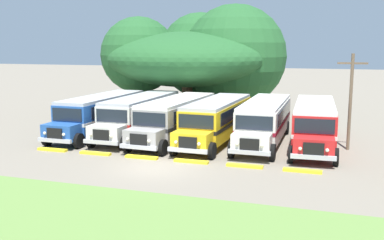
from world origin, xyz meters
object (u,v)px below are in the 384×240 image
(broad_shade_tree, at_px, (199,57))
(utility_pole, at_px, (351,99))
(parked_bus_slot_3, at_px, (217,118))
(parked_bus_slot_5, at_px, (314,122))
(parked_bus_slot_1, at_px, (140,114))
(parked_bus_slot_0, at_px, (101,113))
(parked_bus_slot_2, at_px, (176,117))
(parked_bus_slot_4, at_px, (265,119))

(broad_shade_tree, relative_size, utility_pole, 2.79)
(parked_bus_slot_3, relative_size, parked_bus_slot_5, 1.00)
(parked_bus_slot_3, bearing_deg, utility_pole, 92.30)
(parked_bus_slot_1, distance_m, utility_pole, 14.61)
(parked_bus_slot_1, relative_size, utility_pole, 1.79)
(parked_bus_slot_0, height_order, parked_bus_slot_3, same)
(parked_bus_slot_2, distance_m, parked_bus_slot_4, 6.13)
(parked_bus_slot_0, distance_m, parked_bus_slot_2, 6.01)
(parked_bus_slot_2, distance_m, utility_pole, 11.62)
(parked_bus_slot_1, relative_size, parked_bus_slot_3, 1.00)
(parked_bus_slot_2, relative_size, parked_bus_slot_3, 1.00)
(parked_bus_slot_3, distance_m, broad_shade_tree, 13.49)
(parked_bus_slot_5, bearing_deg, broad_shade_tree, -137.48)
(parked_bus_slot_1, height_order, parked_bus_slot_2, same)
(parked_bus_slot_4, bearing_deg, parked_bus_slot_1, -89.50)
(parked_bus_slot_2, bearing_deg, parked_bus_slot_5, 97.18)
(parked_bus_slot_1, xyz_separation_m, utility_pole, (14.51, -0.30, 1.68))
(parked_bus_slot_4, height_order, broad_shade_tree, broad_shade_tree)
(parked_bus_slot_5, relative_size, utility_pole, 1.80)
(parked_bus_slot_2, height_order, utility_pole, utility_pole)
(parked_bus_slot_2, bearing_deg, parked_bus_slot_1, -97.17)
(broad_shade_tree, distance_m, utility_pole, 18.16)
(parked_bus_slot_2, bearing_deg, utility_pole, 93.85)
(broad_shade_tree, bearing_deg, parked_bus_slot_4, -54.00)
(parked_bus_slot_5, bearing_deg, parked_bus_slot_3, -87.57)
(parked_bus_slot_3, bearing_deg, parked_bus_slot_0, -87.93)
(utility_pole, bearing_deg, parked_bus_slot_0, -179.47)
(parked_bus_slot_0, height_order, parked_bus_slot_4, same)
(parked_bus_slot_4, bearing_deg, broad_shade_tree, -144.88)
(parked_bus_slot_1, relative_size, parked_bus_slot_5, 0.99)
(parked_bus_slot_4, relative_size, utility_pole, 1.80)
(parked_bus_slot_5, distance_m, utility_pole, 2.76)
(parked_bus_slot_0, distance_m, parked_bus_slot_5, 15.38)
(parked_bus_slot_1, bearing_deg, parked_bus_slot_0, -80.95)
(broad_shade_tree, height_order, utility_pole, broad_shade_tree)
(parked_bus_slot_3, xyz_separation_m, broad_shade_tree, (-5.03, 11.91, 3.86))
(parked_bus_slot_0, distance_m, parked_bus_slot_4, 12.12)
(parked_bus_slot_4, xyz_separation_m, parked_bus_slot_5, (3.27, -0.02, 0.00))
(parked_bus_slot_0, height_order, broad_shade_tree, broad_shade_tree)
(parked_bus_slot_1, relative_size, broad_shade_tree, 0.64)
(parked_bus_slot_0, relative_size, parked_bus_slot_1, 1.00)
(broad_shade_tree, bearing_deg, parked_bus_slot_1, -94.49)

